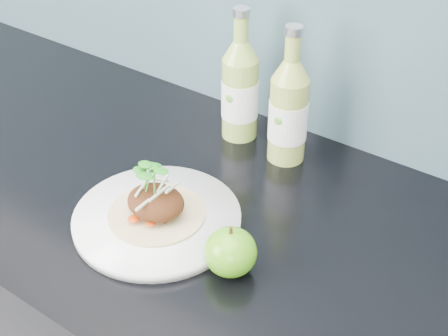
{
  "coord_description": "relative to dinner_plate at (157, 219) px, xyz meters",
  "views": [
    {
      "loc": [
        0.46,
        1.1,
        1.51
      ],
      "look_at": [
        0.04,
        1.68,
        1.0
      ],
      "focal_mm": 50.0,
      "sensor_mm": 36.0,
      "label": 1
    }
  ],
  "objects": [
    {
      "name": "cider_bottle_right",
      "position": [
        0.07,
        0.26,
        0.08
      ],
      "size": [
        0.08,
        0.08,
        0.24
      ],
      "rotation": [
        0.0,
        0.0,
        0.26
      ],
      "color": "#9AAB47",
      "rests_on": "kitchen_counter"
    },
    {
      "name": "dinner_plate",
      "position": [
        0.0,
        0.0,
        0.0
      ],
      "size": [
        0.32,
        0.32,
        0.02
      ],
      "color": "white",
      "rests_on": "kitchen_counter"
    },
    {
      "name": "green_apple",
      "position": [
        0.15,
        -0.02,
        0.03
      ],
      "size": [
        0.08,
        0.08,
        0.08
      ],
      "rotation": [
        0.0,
        0.0,
        0.08
      ],
      "color": "#3D890F",
      "rests_on": "kitchen_counter"
    },
    {
      "name": "cider_bottle_left",
      "position": [
        -0.04,
        0.28,
        0.08
      ],
      "size": [
        0.09,
        0.09,
        0.24
      ],
      "rotation": [
        0.0,
        0.0,
        0.38
      ],
      "color": "#95B24A",
      "rests_on": "kitchen_counter"
    },
    {
      "name": "pork_taco",
      "position": [
        0.0,
        0.0,
        0.04
      ],
      "size": [
        0.15,
        0.15,
        0.1
      ],
      "color": "tan",
      "rests_on": "dinner_plate"
    }
  ]
}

